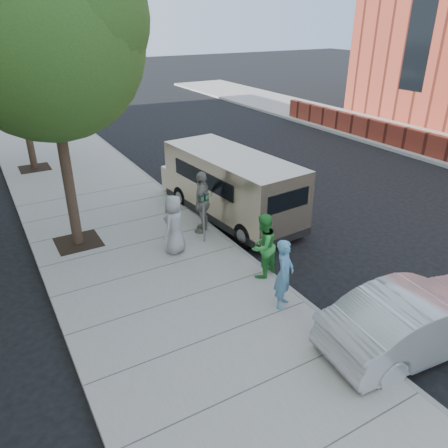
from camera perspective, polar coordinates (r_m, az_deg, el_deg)
The scene contains 12 objects.
ground at distance 11.59m, azimuth -4.52°, elevation -5.19°, with size 120.00×120.00×0.00m, color black.
sidewalk at distance 11.23m, azimuth -9.15°, elevation -6.12°, with size 5.00×60.00×0.15m, color gray.
curb_face at distance 12.15m, azimuth 1.59°, elevation -3.15°, with size 0.12×60.00×0.16m, color gray.
tree_near at distance 11.61m, azimuth -22.19°, elevation 22.07°, with size 4.62×4.60×7.53m.
tree_far at distance 19.17m, azimuth -25.94°, elevation 20.18°, with size 3.92×3.80×6.49m.
parking_meter at distance 11.88m, azimuth -2.67°, elevation 2.19°, with size 0.31×0.17×1.45m.
van at distance 13.77m, azimuth 0.75°, elevation 5.17°, with size 2.34×5.78×2.09m.
sedan at distance 9.34m, azimuth 24.21°, elevation -11.24°, with size 1.42×4.06×1.34m, color #B2B6BA.
person_officer at distance 9.44m, azimuth 7.87°, elevation -6.46°, with size 0.58×0.38×1.59m, color #5691B8.
person_green_shirt at distance 10.45m, azimuth 5.09°, elevation -2.86°, with size 0.78×0.61×1.61m, color green.
person_gray_shirt at distance 11.54m, azimuth -6.52°, elevation -0.06°, with size 0.78×0.51×1.61m, color #9E9FA1.
person_striped_polo at distance 12.57m, azimuth -2.84°, elevation 2.89°, with size 1.08×0.45×1.84m, color gray.
Camera 1 is at (-4.18, -9.04, 5.93)m, focal length 35.00 mm.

